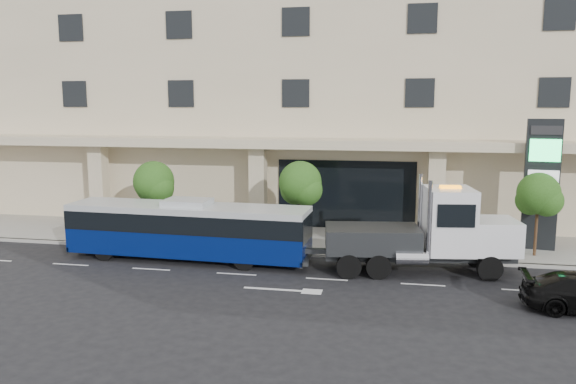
{
  "coord_description": "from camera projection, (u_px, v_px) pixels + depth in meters",
  "views": [
    {
      "loc": [
        2.6,
        -24.48,
        7.44
      ],
      "look_at": [
        -2.34,
        2.0,
        3.16
      ],
      "focal_mm": 35.0,
      "sensor_mm": 36.0,
      "label": 1
    }
  ],
  "objects": [
    {
      "name": "convention_center",
      "position": [
        357.0,
        66.0,
        38.81
      ],
      "size": [
        60.0,
        17.6,
        20.0
      ],
      "color": "#C3B492",
      "rests_on": "ground"
    },
    {
      "name": "tree_left",
      "position": [
        154.0,
        184.0,
        30.21
      ],
      "size": [
        2.27,
        2.2,
        4.22
      ],
      "color": "#422B19",
      "rests_on": "sidewalk"
    },
    {
      "name": "city_bus",
      "position": [
        188.0,
        229.0,
        26.72
      ],
      "size": [
        11.73,
        2.93,
        2.95
      ],
      "rotation": [
        0.0,
        0.0,
        -0.04
      ],
      "color": "black",
      "rests_on": "ground"
    },
    {
      "name": "curb",
      "position": [
        335.0,
        256.0,
        27.33
      ],
      "size": [
        120.0,
        0.3,
        0.15
      ],
      "primitive_type": "cube",
      "color": "gray",
      "rests_on": "ground"
    },
    {
      "name": "signage_pylon",
      "position": [
        541.0,
        184.0,
        27.93
      ],
      "size": [
        1.7,
        0.83,
        6.53
      ],
      "rotation": [
        0.0,
        0.0,
        -0.15
      ],
      "color": "black",
      "rests_on": "sidewalk"
    },
    {
      "name": "tree_mid",
      "position": [
        301.0,
        186.0,
        28.73
      ],
      "size": [
        2.28,
        2.2,
        4.38
      ],
      "color": "#422B19",
      "rests_on": "sidewalk"
    },
    {
      "name": "ground",
      "position": [
        331.0,
        269.0,
        25.4
      ],
      "size": [
        120.0,
        120.0,
        0.0
      ],
      "primitive_type": "plane",
      "color": "black",
      "rests_on": "ground"
    },
    {
      "name": "tree_right",
      "position": [
        539.0,
        197.0,
        26.69
      ],
      "size": [
        2.1,
        2.0,
        4.04
      ],
      "color": "#422B19",
      "rests_on": "sidewalk"
    },
    {
      "name": "tow_truck",
      "position": [
        429.0,
        234.0,
        24.63
      ],
      "size": [
        9.49,
        3.39,
        4.29
      ],
      "rotation": [
        0.0,
        0.0,
        0.14
      ],
      "color": "#2D3033",
      "rests_on": "ground"
    },
    {
      "name": "sidewalk",
      "position": [
        341.0,
        241.0,
        30.24
      ],
      "size": [
        120.0,
        6.0,
        0.15
      ],
      "primitive_type": "cube",
      "color": "gray",
      "rests_on": "ground"
    }
  ]
}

